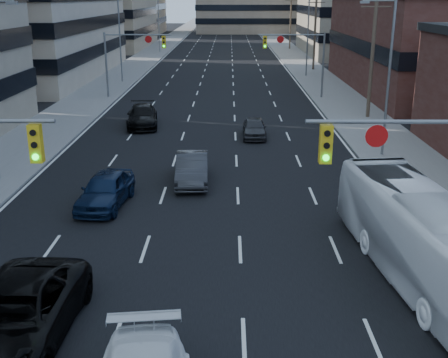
% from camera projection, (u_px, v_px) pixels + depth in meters
% --- Properties ---
extents(road_surface, '(18.00, 300.00, 0.02)m').
position_uv_depth(road_surface, '(224.00, 37.00, 133.41)').
color(road_surface, black).
rests_on(road_surface, ground).
extents(sidewalk_left, '(5.00, 300.00, 0.15)m').
position_uv_depth(sidewalk_left, '(175.00, 36.00, 133.49)').
color(sidewalk_left, slate).
rests_on(sidewalk_left, ground).
extents(sidewalk_right, '(5.00, 300.00, 0.15)m').
position_uv_depth(sidewalk_right, '(272.00, 36.00, 133.28)').
color(sidewalk_right, slate).
rests_on(sidewalk_right, ground).
extents(office_left_far, '(20.00, 30.00, 16.00)m').
position_uv_depth(office_left_far, '(91.00, 3.00, 102.63)').
color(office_left_far, gray).
rests_on(office_left_far, ground).
extents(office_right_far, '(22.00, 28.00, 14.00)m').
position_uv_depth(office_right_far, '(375.00, 10.00, 91.09)').
color(office_right_far, gray).
rests_on(office_right_far, ground).
extents(bg_block_right, '(22.00, 22.00, 12.00)m').
position_uv_depth(bg_block_right, '(360.00, 10.00, 131.26)').
color(bg_block_right, gray).
rests_on(bg_block_right, ground).
extents(signal_near_right, '(6.59, 0.33, 6.00)m').
position_uv_depth(signal_near_right, '(442.00, 172.00, 16.02)').
color(signal_near_right, slate).
rests_on(signal_near_right, ground).
extents(signal_far_left, '(6.09, 0.33, 6.00)m').
position_uv_depth(signal_far_left, '(131.00, 52.00, 51.34)').
color(signal_far_left, slate).
rests_on(signal_far_left, ground).
extents(signal_far_right, '(6.09, 0.33, 6.00)m').
position_uv_depth(signal_far_right, '(298.00, 52.00, 51.20)').
color(signal_far_right, slate).
rests_on(signal_far_right, ground).
extents(utility_pole_block, '(2.20, 0.28, 11.00)m').
position_uv_depth(utility_pole_block, '(373.00, 43.00, 42.15)').
color(utility_pole_block, '#4C3D2D').
rests_on(utility_pole_block, ground).
extents(utility_pole_midblock, '(2.20, 0.28, 11.00)m').
position_uv_depth(utility_pole_midblock, '(315.00, 24.00, 70.67)').
color(utility_pole_midblock, '#4C3D2D').
rests_on(utility_pole_midblock, ground).
extents(utility_pole_distant, '(2.20, 0.28, 11.00)m').
position_uv_depth(utility_pole_distant, '(291.00, 16.00, 99.19)').
color(utility_pole_distant, '#4C3D2D').
rests_on(utility_pole_distant, ground).
extents(streetlight_left_mid, '(2.03, 0.22, 9.00)m').
position_uv_depth(streetlight_left_mid, '(121.00, 36.00, 60.64)').
color(streetlight_left_mid, slate).
rests_on(streetlight_left_mid, ground).
extents(streetlight_left_far, '(2.03, 0.22, 9.00)m').
position_uv_depth(streetlight_left_far, '(160.00, 22.00, 93.91)').
color(streetlight_left_far, slate).
rests_on(streetlight_left_far, ground).
extents(streetlight_right_near, '(2.03, 0.22, 9.00)m').
position_uv_depth(streetlight_right_near, '(387.00, 71.00, 31.93)').
color(streetlight_right_near, slate).
rests_on(streetlight_right_near, ground).
extents(streetlight_right_far, '(2.03, 0.22, 9.00)m').
position_uv_depth(streetlight_right_far, '(306.00, 33.00, 65.21)').
color(streetlight_right_far, slate).
rests_on(streetlight_right_far, ground).
extents(black_pickup, '(3.00, 6.19, 1.70)m').
position_uv_depth(black_pickup, '(16.00, 315.00, 15.27)').
color(black_pickup, black).
rests_on(black_pickup, ground).
extents(transit_bus, '(3.76, 11.10, 3.03)m').
position_uv_depth(transit_bus, '(425.00, 238.00, 18.54)').
color(transit_bus, white).
rests_on(transit_bus, ground).
extents(sedan_blue, '(2.29, 4.73, 1.56)m').
position_uv_depth(sedan_blue, '(106.00, 190.00, 25.40)').
color(sedan_blue, '#0D1C36').
rests_on(sedan_blue, ground).
extents(sedan_grey_center, '(1.78, 4.62, 1.50)m').
position_uv_depth(sedan_grey_center, '(192.00, 169.00, 28.60)').
color(sedan_grey_center, '#2F2E31').
rests_on(sedan_grey_center, ground).
extents(sedan_black_far, '(2.81, 5.54, 1.54)m').
position_uv_depth(sedan_black_far, '(142.00, 116.00, 41.05)').
color(sedan_black_far, black).
rests_on(sedan_black_far, ground).
extents(sedan_grey_right, '(1.62, 3.92, 1.33)m').
position_uv_depth(sedan_grey_right, '(254.00, 128.00, 37.91)').
color(sedan_grey_right, '#303033').
rests_on(sedan_grey_right, ground).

